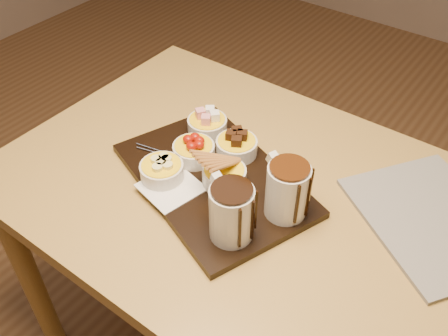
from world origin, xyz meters
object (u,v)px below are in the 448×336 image
Objects in this scene: pitcher_dark_chocolate at (231,213)px; newspaper at (433,219)px; dining_table at (255,220)px; bowl_strawberries at (194,152)px; serving_board at (214,179)px; pitcher_milk_chocolate at (287,191)px.

pitcher_dark_chocolate is 0.36× the size of newspaper.
bowl_strawberries reaches higher than dining_table.
newspaper is (0.45, 0.18, -0.00)m from serving_board.
pitcher_milk_chocolate is at bearing -18.58° from dining_table.
dining_table is 3.48× the size of newspaper.
bowl_strawberries is at bearing -128.62° from newspaper.
newspaper is at bearing 63.94° from pitcher_dark_chocolate.
pitcher_milk_chocolate is at bearing -4.23° from bowl_strawberries.
pitcher_milk_chocolate is (0.19, 0.00, 0.07)m from serving_board.
bowl_strawberries is 0.29× the size of newspaper.
dining_table is 9.80× the size of pitcher_dark_chocolate.
dining_table is at bearing 124.04° from pitcher_dark_chocolate.
pitcher_milk_chocolate is at bearing 85.60° from pitcher_dark_chocolate.
serving_board is 0.20m from pitcher_milk_chocolate.
serving_board is (-0.10, -0.03, 0.11)m from dining_table.
newspaper is at bearing 16.99° from bowl_strawberries.
pitcher_milk_chocolate is 0.36× the size of newspaper.
serving_board is at bearing -17.04° from bowl_strawberries.
newspaper is at bearing 23.08° from dining_table.
serving_board is at bearing -158.20° from pitcher_milk_chocolate.
newspaper is (0.35, 0.15, 0.10)m from dining_table.
bowl_strawberries is (-0.08, 0.02, 0.03)m from serving_board.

